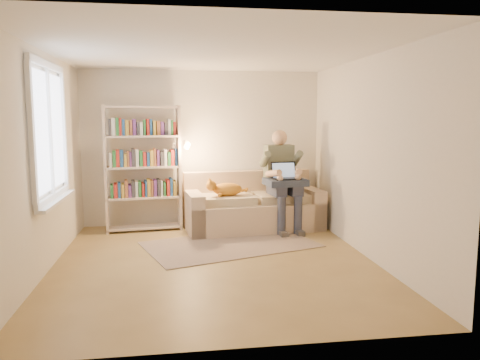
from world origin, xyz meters
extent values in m
plane|color=olive|center=(0.00, 0.00, 0.00)|extent=(4.50, 4.50, 0.00)
cube|color=white|center=(0.00, 0.00, 2.60)|extent=(4.00, 4.50, 0.02)
cube|color=silver|center=(-2.00, 0.00, 1.30)|extent=(0.02, 4.50, 2.60)
cube|color=silver|center=(2.00, 0.00, 1.30)|extent=(0.02, 4.50, 2.60)
cube|color=silver|center=(0.00, 2.25, 1.30)|extent=(4.00, 0.02, 2.60)
cube|color=silver|center=(0.00, -2.25, 1.30)|extent=(4.00, 0.02, 2.60)
plane|color=white|center=(-1.97, 0.20, 1.65)|extent=(0.00, 1.50, 1.50)
cube|color=white|center=(-1.96, 0.20, 2.44)|extent=(0.05, 1.50, 0.08)
cube|color=white|center=(-1.96, 0.20, 0.86)|extent=(0.05, 1.50, 0.08)
cube|color=white|center=(-1.96, 0.20, 1.65)|extent=(0.04, 0.05, 1.50)
cube|color=white|center=(-1.92, 0.20, 0.81)|extent=(0.12, 1.52, 0.04)
cube|color=beige|center=(0.78, 1.70, 0.23)|extent=(2.27, 1.21, 0.46)
cube|color=beige|center=(0.74, 2.08, 0.69)|extent=(2.19, 0.45, 0.47)
cube|color=beige|center=(-0.19, 1.59, 0.33)|extent=(0.32, 1.00, 0.65)
cube|color=beige|center=(1.76, 1.81, 0.33)|extent=(0.32, 1.00, 0.65)
cube|color=beige|center=(0.30, 1.59, 0.52)|extent=(0.99, 0.75, 0.13)
cube|color=beige|center=(1.28, 1.70, 0.52)|extent=(0.99, 0.75, 0.13)
cube|color=#646D58|center=(1.23, 1.79, 1.06)|extent=(0.48, 0.30, 0.62)
sphere|color=tan|center=(1.23, 1.77, 1.50)|extent=(0.25, 0.25, 0.25)
cube|color=#34394A|center=(1.12, 1.48, 0.69)|extent=(0.24, 0.53, 0.19)
cube|color=#34394A|center=(1.39, 1.51, 0.69)|extent=(0.24, 0.53, 0.19)
cylinder|color=#34394A|center=(1.15, 1.23, 0.31)|extent=(0.13, 0.13, 0.61)
cylinder|color=#34394A|center=(1.42, 1.26, 0.31)|extent=(0.13, 0.13, 0.61)
ellipsoid|color=gold|center=(0.31, 1.56, 0.69)|extent=(0.49, 0.30, 0.21)
sphere|color=gold|center=(0.05, 1.49, 0.76)|extent=(0.16, 0.16, 0.16)
cylinder|color=gold|center=(0.55, 1.64, 0.65)|extent=(0.23, 0.07, 0.06)
cube|color=#293348|center=(1.32, 1.47, 0.80)|extent=(0.67, 0.57, 0.10)
cube|color=black|center=(1.33, 1.43, 0.87)|extent=(0.44, 0.33, 0.02)
cube|color=black|center=(1.31, 1.56, 0.99)|extent=(0.42, 0.14, 0.26)
plane|color=#8CA5CC|center=(1.31, 1.56, 0.99)|extent=(0.38, 0.15, 0.35)
cube|color=beige|center=(-1.55, 1.81, 1.01)|extent=(0.08, 0.31, 2.02)
cube|color=beige|center=(-0.41, 1.94, 1.01)|extent=(0.08, 0.31, 2.02)
cube|color=beige|center=(-0.98, 1.88, 0.05)|extent=(1.23, 0.44, 0.03)
cube|color=beige|center=(-0.98, 1.88, 0.55)|extent=(1.23, 0.44, 0.03)
cube|color=beige|center=(-0.98, 1.88, 1.04)|extent=(1.23, 0.44, 0.03)
cube|color=beige|center=(-0.98, 1.88, 1.53)|extent=(1.23, 0.44, 0.03)
cube|color=beige|center=(-0.98, 1.88, 1.98)|extent=(1.23, 0.44, 0.03)
cube|color=#1E4C8C|center=(-0.98, 1.88, 0.68)|extent=(1.05, 0.36, 0.24)
cube|color=gold|center=(-0.98, 1.88, 1.17)|extent=(1.05, 0.36, 0.24)
cube|color=#995933|center=(-0.98, 1.88, 1.66)|extent=(1.05, 0.36, 0.24)
cylinder|color=white|center=(-0.49, 1.93, 1.07)|extent=(0.11, 0.11, 0.04)
cone|color=white|center=(-0.30, 1.82, 1.38)|extent=(0.15, 0.17, 0.17)
cube|color=gray|center=(0.30, 0.79, 0.01)|extent=(2.67, 2.05, 0.01)
camera|label=1|loc=(-0.50, -5.71, 1.81)|focal=35.00mm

